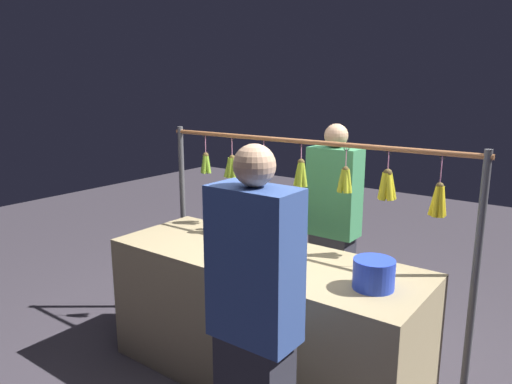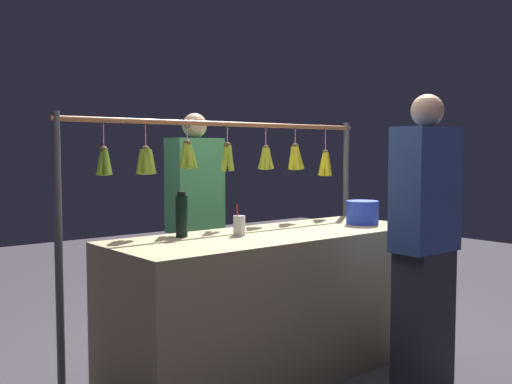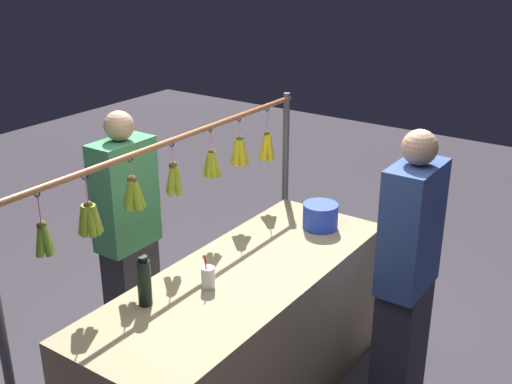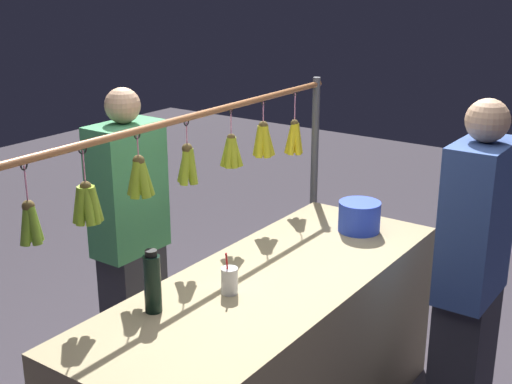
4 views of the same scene
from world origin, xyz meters
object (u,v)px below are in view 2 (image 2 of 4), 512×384
(blue_bucket, at_px, (362,212))
(customer_person, at_px, (425,245))
(vendor_person, at_px, (195,227))
(water_bottle, at_px, (182,215))
(drink_cup, at_px, (239,225))

(blue_bucket, xyz_separation_m, customer_person, (0.27, 0.69, -0.11))
(blue_bucket, height_order, vendor_person, vendor_person)
(water_bottle, xyz_separation_m, blue_bucket, (-1.28, 0.27, -0.05))
(water_bottle, relative_size, blue_bucket, 1.21)
(drink_cup, xyz_separation_m, vendor_person, (-0.24, -0.83, -0.12))
(drink_cup, distance_m, vendor_person, 0.87)
(blue_bucket, height_order, drink_cup, drink_cup)
(blue_bucket, bearing_deg, vendor_person, -52.12)
(water_bottle, distance_m, customer_person, 1.40)
(blue_bucket, distance_m, customer_person, 0.75)
(drink_cup, xyz_separation_m, customer_person, (-0.70, 0.80, -0.09))
(blue_bucket, distance_m, drink_cup, 0.98)
(drink_cup, bearing_deg, customer_person, 131.37)
(water_bottle, height_order, customer_person, customer_person)
(water_bottle, bearing_deg, drink_cup, 153.31)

